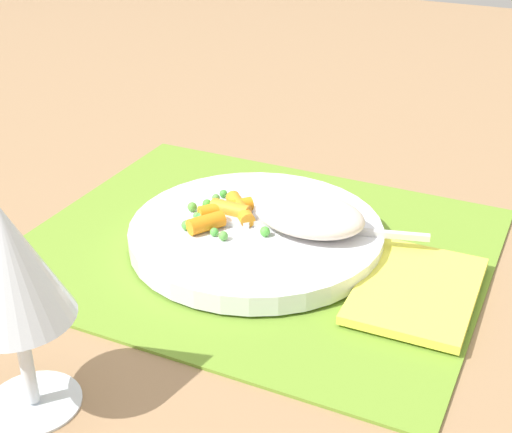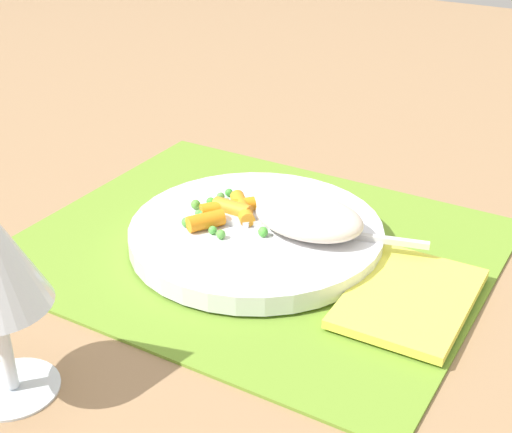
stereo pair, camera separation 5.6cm
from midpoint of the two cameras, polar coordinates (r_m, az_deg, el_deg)
ground_plane at (r=0.72m, az=2.22°, el=-2.48°), size 2.40×2.40×0.00m
placemat at (r=0.72m, az=2.23°, el=-2.27°), size 0.44×0.37×0.01m
plate at (r=0.72m, az=2.24°, el=-1.42°), size 0.25×0.25×0.02m
rice_mound at (r=0.70m, az=6.41°, el=-0.11°), size 0.11×0.07×0.03m
carrot_portion at (r=0.72m, az=0.06°, el=0.41°), size 0.06×0.09×0.02m
pea_scatter at (r=0.72m, az=-0.75°, el=0.08°), size 0.10×0.09×0.01m
fork at (r=0.70m, az=5.04°, el=-0.91°), size 0.21×0.07×0.01m
napkin at (r=0.65m, az=14.23°, el=-6.16°), size 0.10×0.14×0.01m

